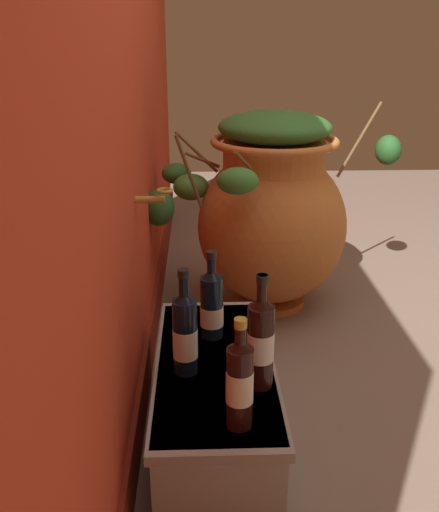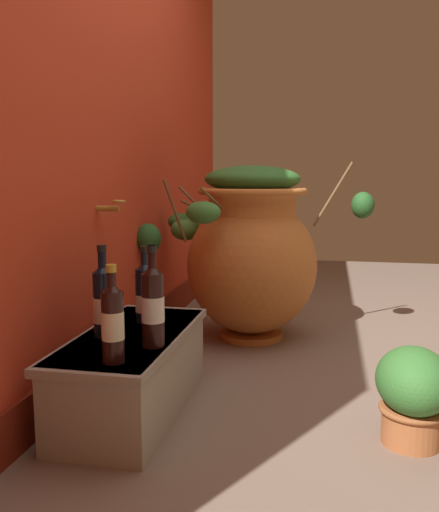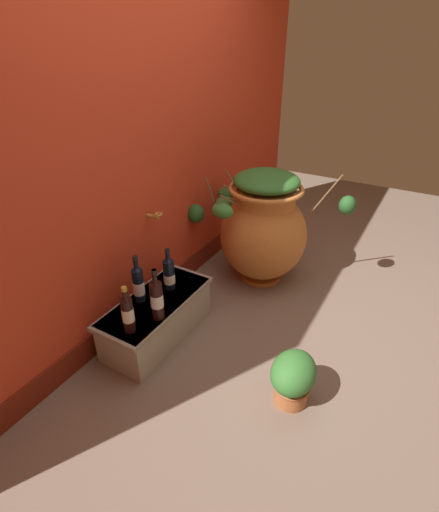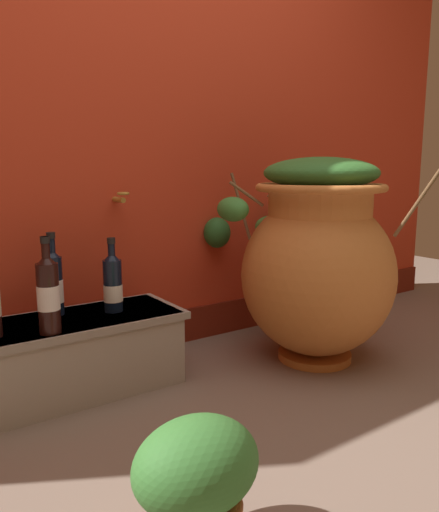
{
  "view_description": "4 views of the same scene",
  "coord_description": "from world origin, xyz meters",
  "px_view_note": "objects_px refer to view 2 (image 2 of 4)",
  "views": [
    {
      "loc": [
        -2.0,
        0.89,
        1.28
      ],
      "look_at": [
        0.17,
        0.81,
        0.43
      ],
      "focal_mm": 40.61,
      "sensor_mm": 36.0,
      "label": 1
    },
    {
      "loc": [
        -2.3,
        0.13,
        0.89
      ],
      "look_at": [
        0.18,
        0.63,
        0.52
      ],
      "focal_mm": 38.38,
      "sensor_mm": 36.0,
      "label": 2
    },
    {
      "loc": [
        -2.0,
        -0.57,
        1.86
      ],
      "look_at": [
        0.13,
        0.68,
        0.41
      ],
      "focal_mm": 27.05,
      "sensor_mm": 36.0,
      "label": 3
    },
    {
      "loc": [
        -1.02,
        -1.04,
        0.89
      ],
      "look_at": [
        0.13,
        0.64,
        0.53
      ],
      "focal_mm": 34.64,
      "sensor_mm": 36.0,
      "label": 4
    }
  ],
  "objects_px": {
    "wine_bottle_right": "(145,291)",
    "wine_bottle_back": "(153,303)",
    "wine_bottle_left": "(113,320)",
    "potted_shrub": "(413,391)",
    "terracotta_urn": "(251,252)",
    "wine_bottle_middle": "(103,299)"
  },
  "relations": [
    {
      "from": "potted_shrub",
      "to": "wine_bottle_right",
      "type": "bearing_deg",
      "value": 77.62
    },
    {
      "from": "wine_bottle_middle",
      "to": "wine_bottle_right",
      "type": "bearing_deg",
      "value": -21.3
    },
    {
      "from": "terracotta_urn",
      "to": "potted_shrub",
      "type": "height_order",
      "value": "terracotta_urn"
    },
    {
      "from": "wine_bottle_back",
      "to": "potted_shrub",
      "type": "relative_size",
      "value": 1.06
    },
    {
      "from": "wine_bottle_right",
      "to": "wine_bottle_back",
      "type": "distance_m",
      "value": 0.33
    },
    {
      "from": "wine_bottle_left",
      "to": "wine_bottle_back",
      "type": "distance_m",
      "value": 0.2
    },
    {
      "from": "wine_bottle_left",
      "to": "wine_bottle_right",
      "type": "relative_size",
      "value": 1.02
    },
    {
      "from": "potted_shrub",
      "to": "wine_bottle_back",
      "type": "bearing_deg",
      "value": 95.02
    },
    {
      "from": "wine_bottle_back",
      "to": "potted_shrub",
      "type": "xyz_separation_m",
      "value": [
        0.08,
        -0.87,
        -0.28
      ]
    },
    {
      "from": "wine_bottle_left",
      "to": "wine_bottle_back",
      "type": "xyz_separation_m",
      "value": [
        0.18,
        -0.07,
        0.01
      ]
    },
    {
      "from": "terracotta_urn",
      "to": "wine_bottle_middle",
      "type": "distance_m",
      "value": 1.16
    },
    {
      "from": "potted_shrub",
      "to": "terracotta_urn",
      "type": "bearing_deg",
      "value": 32.81
    },
    {
      "from": "terracotta_urn",
      "to": "wine_bottle_middle",
      "type": "relative_size",
      "value": 3.66
    },
    {
      "from": "terracotta_urn",
      "to": "wine_bottle_left",
      "type": "bearing_deg",
      "value": 169.96
    },
    {
      "from": "terracotta_urn",
      "to": "wine_bottle_left",
      "type": "distance_m",
      "value": 1.38
    },
    {
      "from": "wine_bottle_right",
      "to": "potted_shrub",
      "type": "relative_size",
      "value": 0.93
    },
    {
      "from": "wine_bottle_middle",
      "to": "wine_bottle_back",
      "type": "height_order",
      "value": "wine_bottle_back"
    },
    {
      "from": "wine_bottle_left",
      "to": "potted_shrub",
      "type": "height_order",
      "value": "wine_bottle_left"
    },
    {
      "from": "wine_bottle_middle",
      "to": "wine_bottle_back",
      "type": "relative_size",
      "value": 0.96
    },
    {
      "from": "terracotta_urn",
      "to": "wine_bottle_back",
      "type": "xyz_separation_m",
      "value": [
        -1.17,
        0.17,
        -0.02
      ]
    },
    {
      "from": "wine_bottle_back",
      "to": "wine_bottle_right",
      "type": "bearing_deg",
      "value": 23.96
    },
    {
      "from": "wine_bottle_back",
      "to": "potted_shrub",
      "type": "distance_m",
      "value": 0.92
    }
  ]
}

